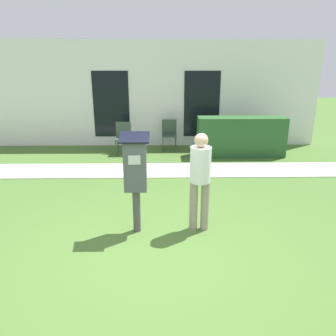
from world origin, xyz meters
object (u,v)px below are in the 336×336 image
(person_standing, at_px, (200,175))
(outdoor_chair_left, at_px, (123,135))
(outdoor_chair_middle, at_px, (169,132))
(parking_meter, at_px, (135,171))

(person_standing, xyz_separation_m, outdoor_chair_left, (-1.71, 4.59, -0.40))
(outdoor_chair_left, bearing_deg, outdoor_chair_middle, -1.51)
(person_standing, bearing_deg, parking_meter, -166.18)
(parking_meter, xyz_separation_m, outdoor_chair_left, (-0.72, 4.62, -0.49))
(outdoor_chair_left, relative_size, outdoor_chair_middle, 1.00)
(person_standing, bearing_deg, outdoor_chair_left, 122.12)
(outdoor_chair_left, bearing_deg, person_standing, -88.69)
(parking_meter, bearing_deg, outdoor_chair_middle, 83.01)
(parking_meter, relative_size, outdoor_chair_middle, 1.77)
(outdoor_chair_middle, bearing_deg, parking_meter, -96.12)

